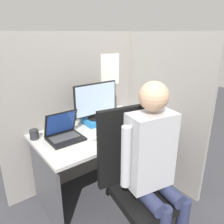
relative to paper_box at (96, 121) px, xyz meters
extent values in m
plane|color=#3D3D42|center=(-0.06, -0.56, -0.77)|extent=(12.00, 12.00, 0.00)
cube|color=gray|center=(-0.06, 0.20, 0.08)|extent=(1.84, 0.04, 1.70)
cube|color=white|center=(0.32, 0.17, 0.50)|extent=(0.26, 0.01, 0.36)
cube|color=#F4EA66|center=(0.27, 0.17, 0.22)|extent=(0.07, 0.01, 0.07)
cube|color=gray|center=(0.64, -0.27, 0.08)|extent=(0.04, 1.38, 1.70)
cube|color=#B7B7B2|center=(-0.06, -0.19, -0.04)|extent=(1.34, 0.73, 0.03)
cube|color=#4C4C51|center=(-0.70, -0.19, -0.41)|extent=(0.03, 0.62, 0.72)
cube|color=#4C4C51|center=(0.58, -0.19, -0.41)|extent=(0.03, 0.62, 0.72)
cube|color=#236BAD|center=(0.00, 0.00, 0.00)|extent=(0.28, 0.23, 0.05)
cylinder|color=black|center=(0.00, 0.00, 0.03)|extent=(0.19, 0.19, 0.01)
cylinder|color=black|center=(0.00, 0.00, 0.06)|extent=(0.04, 0.04, 0.05)
cube|color=black|center=(0.00, 0.00, 0.25)|extent=(0.51, 0.02, 0.35)
cube|color=silver|center=(0.00, -0.01, 0.25)|extent=(0.49, 0.00, 0.32)
cube|color=black|center=(-0.45, -0.17, -0.02)|extent=(0.31, 0.26, 0.02)
cube|color=#424242|center=(-0.45, -0.15, 0.00)|extent=(0.26, 0.14, 0.00)
cube|color=black|center=(-0.45, -0.08, 0.11)|extent=(0.31, 0.10, 0.24)
cube|color=#1E3D93|center=(-0.45, -0.09, 0.11)|extent=(0.27, 0.08, 0.21)
ellipsoid|color=silver|center=(-0.24, -0.33, -0.01)|extent=(0.07, 0.04, 0.03)
cube|color=black|center=(0.55, -0.26, 0.00)|extent=(0.05, 0.12, 0.04)
cone|color=orange|center=(0.16, -0.44, 0.00)|extent=(0.05, 0.10, 0.05)
cylinder|color=green|center=(0.16, -0.38, 0.00)|extent=(0.03, 0.02, 0.03)
cube|color=black|center=(-0.08, -0.80, -0.75)|extent=(0.16, 0.26, 0.04)
cylinder|color=gray|center=(-0.14, -0.93, -0.55)|extent=(0.05, 0.05, 0.36)
cube|color=black|center=(-0.14, -0.93, -0.34)|extent=(0.54, 0.54, 0.07)
cube|color=black|center=(-0.19, -0.67, 0.04)|extent=(0.44, 0.13, 0.67)
cylinder|color=#282D4C|center=(-0.21, -1.01, -0.25)|extent=(0.16, 0.30, 0.11)
cylinder|color=#282D4C|center=(-0.04, -1.04, -0.25)|extent=(0.16, 0.30, 0.11)
cube|color=#B2B2B7|center=(-0.14, -0.93, 0.10)|extent=(0.37, 0.26, 0.58)
sphere|color=#D8A884|center=(-0.14, -0.93, 0.51)|extent=(0.21, 0.21, 0.21)
cylinder|color=#B2B2B7|center=(-0.34, -0.89, 0.10)|extent=(0.07, 0.07, 0.46)
cylinder|color=#B2B2B7|center=(0.06, -0.96, 0.10)|extent=(0.07, 0.07, 0.46)
cylinder|color=white|center=(0.35, 0.02, 0.03)|extent=(0.08, 0.08, 0.11)
cylinder|color=#28282D|center=(-0.68, 0.03, 0.02)|extent=(0.08, 0.08, 0.09)
camera|label=1|loc=(-1.22, -1.87, 0.91)|focal=35.00mm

